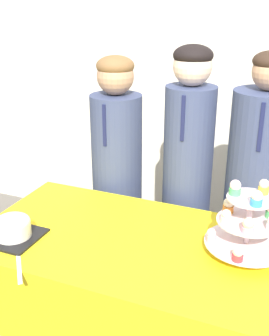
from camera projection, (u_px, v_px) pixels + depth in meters
wall_back at (223, 57)px, 2.79m from camera, size 9.00×0.06×2.70m
table at (141, 314)px, 1.91m from camera, size 1.42×0.74×0.77m
round_cake at (13, 227)px, 1.77m from camera, size 0.22×0.22×0.10m
cake_knife at (18, 256)px, 1.66m from camera, size 0.19×0.22×0.01m
cupcake_stand at (249, 223)px, 1.63m from camera, size 0.33×0.33×0.31m
student_0 at (117, 189)px, 2.42m from camera, size 0.28×0.29×1.45m
student_1 at (186, 193)px, 2.26m from camera, size 0.26×0.26×1.52m
student_2 at (254, 212)px, 2.14m from camera, size 0.32×0.32×1.50m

